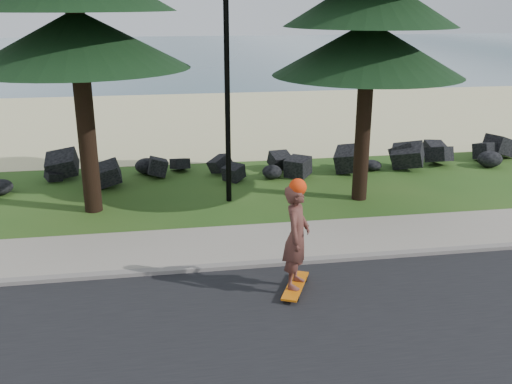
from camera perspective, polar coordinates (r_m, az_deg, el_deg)
ground at (r=12.37m, az=-0.98°, el=-5.71°), size 160.00×160.00×0.00m
road at (r=8.52m, az=3.63°, el=-17.99°), size 160.00×7.00×0.02m
kerb at (r=11.54m, az=-0.33°, el=-7.30°), size 160.00×0.20×0.10m
sidewalk at (r=12.53m, az=-1.12°, el=-5.17°), size 160.00×2.00×0.08m
beach_sand at (r=26.21m, az=-5.62°, el=7.28°), size 160.00×15.00×0.01m
ocean at (r=62.39m, az=-7.98°, el=13.69°), size 160.00×58.00×0.01m
seawall_boulders at (r=17.59m, az=-3.63°, el=1.71°), size 60.00×2.40×1.10m
lamp_post at (r=14.48m, az=-2.97°, el=14.78°), size 0.25×0.14×8.14m
skateboarder at (r=10.23m, az=4.08°, el=-4.51°), size 0.74×1.17×2.15m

